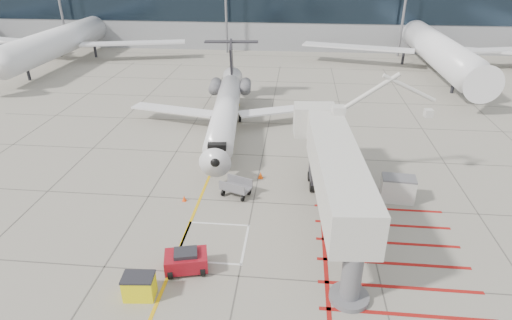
# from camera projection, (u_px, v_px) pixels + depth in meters

# --- Properties ---
(ground_plane) EXTENTS (260.00, 260.00, 0.00)m
(ground_plane) POSITION_uv_depth(u_px,v_px,m) (247.00, 235.00, 28.02)
(ground_plane) COLOR gray
(ground_plane) RESTS_ON ground
(regional_jet) EXTENTS (23.64, 28.65, 7.03)m
(regional_jet) POSITION_uv_depth(u_px,v_px,m) (224.00, 104.00, 40.66)
(regional_jet) COLOR silver
(regional_jet) RESTS_ON ground_plane
(jet_bridge) EXTENTS (10.08, 19.05, 7.38)m
(jet_bridge) POSITION_uv_depth(u_px,v_px,m) (337.00, 181.00, 26.89)
(jet_bridge) COLOR silver
(jet_bridge) RESTS_ON ground_plane
(pushback_tug) EXTENTS (2.72, 2.05, 1.42)m
(pushback_tug) POSITION_uv_depth(u_px,v_px,m) (186.00, 260.00, 24.63)
(pushback_tug) COLOR maroon
(pushback_tug) RESTS_ON ground_plane
(spill_bin) EXTENTS (1.70, 1.21, 1.40)m
(spill_bin) POSITION_uv_depth(u_px,v_px,m) (139.00, 286.00, 22.73)
(spill_bin) COLOR yellow
(spill_bin) RESTS_ON ground_plane
(baggage_cart) EXTENTS (2.50, 2.05, 1.36)m
(baggage_cart) POSITION_uv_depth(u_px,v_px,m) (236.00, 187.00, 32.18)
(baggage_cart) COLOR slate
(baggage_cart) RESTS_ON ground_plane
(ground_power_unit) EXTENTS (2.50, 1.59, 1.90)m
(ground_power_unit) POSITION_uv_depth(u_px,v_px,m) (398.00, 189.00, 31.48)
(ground_power_unit) COLOR beige
(ground_power_unit) RESTS_ON ground_plane
(cone_nose) EXTENTS (0.32, 0.32, 0.44)m
(cone_nose) POSITION_uv_depth(u_px,v_px,m) (184.00, 198.00, 31.66)
(cone_nose) COLOR #FF460D
(cone_nose) RESTS_ON ground_plane
(cone_side) EXTENTS (0.39, 0.39, 0.55)m
(cone_side) POSITION_uv_depth(u_px,v_px,m) (261.00, 175.00, 34.80)
(cone_side) COLOR #FF560D
(cone_side) RESTS_ON ground_plane
(terminal_building) EXTENTS (180.00, 28.00, 14.00)m
(terminal_building) POSITION_uv_depth(u_px,v_px,m) (336.00, 3.00, 86.42)
(terminal_building) COLOR gray
(terminal_building) RESTS_ON ground_plane
(terminal_glass_band) EXTENTS (180.00, 0.10, 6.00)m
(terminal_glass_band) POSITION_uv_depth(u_px,v_px,m) (343.00, 6.00, 73.45)
(terminal_glass_band) COLOR black
(terminal_glass_band) RESTS_ON ground_plane
(bg_aircraft_b) EXTENTS (38.03, 42.26, 12.68)m
(bg_aircraft_b) POSITION_uv_depth(u_px,v_px,m) (65.00, 20.00, 69.33)
(bg_aircraft_b) COLOR silver
(bg_aircraft_b) RESTS_ON ground_plane
(bg_aircraft_c) EXTENTS (38.84, 43.15, 12.95)m
(bg_aircraft_c) POSITION_uv_depth(u_px,v_px,m) (434.00, 25.00, 64.12)
(bg_aircraft_c) COLOR silver
(bg_aircraft_c) RESTS_ON ground_plane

